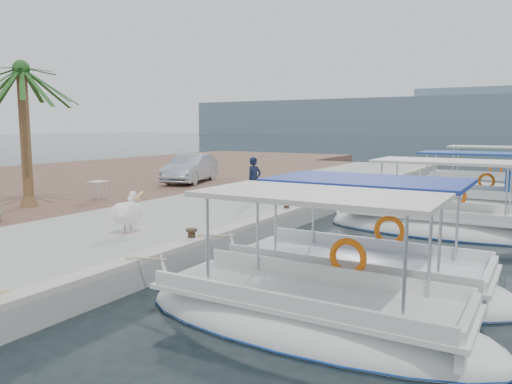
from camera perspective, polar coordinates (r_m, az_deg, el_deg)
ground at (r=14.82m, az=2.09°, el=-5.14°), size 400.00×400.00×0.00m
concrete_quay at (r=20.51m, az=1.32°, el=-0.90°), size 6.00×40.00×0.50m
quay_curb at (r=19.28m, az=8.57°, el=-0.59°), size 0.44×40.00×0.12m
cobblestone_strip at (r=23.32m, az=-9.48°, el=0.01°), size 4.00×40.00×0.50m
land_backing at (r=30.67m, az=-24.00°, el=1.21°), size 16.00×60.00×0.48m
fishing_caique_a at (r=8.32m, az=5.93°, el=-14.51°), size 6.18×2.13×2.83m
fishing_caique_b at (r=10.41m, az=11.53°, el=-10.05°), size 6.21×2.48×2.83m
fishing_caique_c at (r=16.46m, az=20.08°, el=-3.88°), size 6.93×2.49×2.83m
fishing_caique_d at (r=21.80m, az=23.94°, el=-1.22°), size 7.66×2.38×2.83m
fishing_caique_e at (r=29.02m, az=24.87°, el=0.62°), size 7.16×2.13×2.83m
mooring_bollards at (r=16.16m, az=3.53°, el=-1.59°), size 0.28×20.28×0.33m
pelican at (r=13.23m, az=-14.44°, el=-2.27°), size 0.72×1.37×1.06m
fisherman at (r=18.28m, az=-0.20°, el=1.45°), size 0.57×0.69×1.63m
date_palm at (r=18.83m, az=-25.25°, el=12.52°), size 4.60×4.60×5.57m
parked_car at (r=24.83m, az=-7.50°, el=2.70°), size 2.60×4.49×1.40m
folding_table at (r=19.44m, az=-17.58°, el=0.59°), size 0.55×0.55×0.73m
rope_coil at (r=9.05m, az=-26.87°, el=-10.60°), size 0.54×0.54×0.10m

